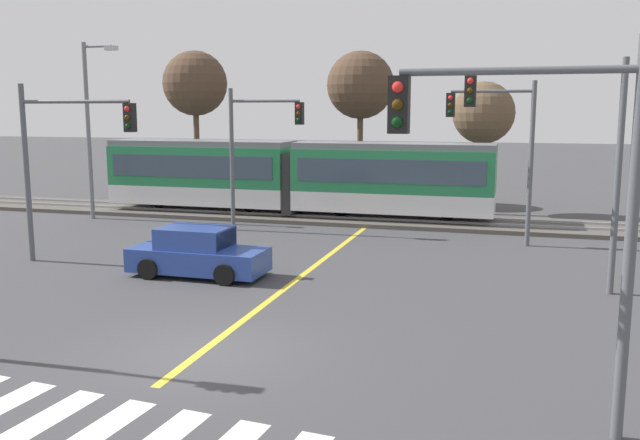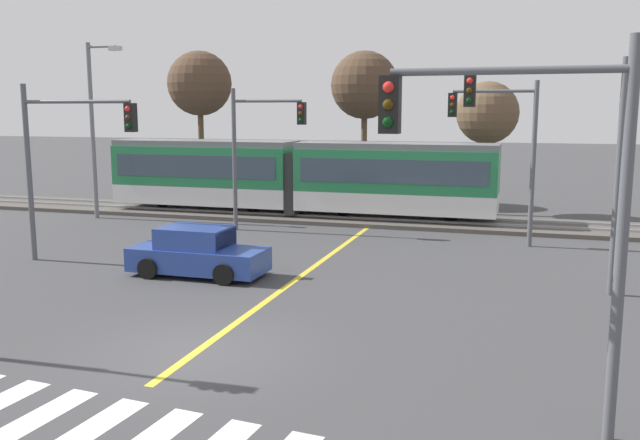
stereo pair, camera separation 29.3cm
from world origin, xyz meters
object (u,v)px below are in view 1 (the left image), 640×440
object	(u,v)px
traffic_light_near_right	(546,179)
traffic_light_far_right	(502,138)
traffic_light_mid_left	(62,147)
sedan_crossing	(198,254)
traffic_light_mid_right	(566,138)
traffic_light_far_left	(255,139)
street_lamp_west	(91,121)
bare_tree_far_west	(195,84)
bare_tree_west	(361,86)
bare_tree_east	(483,114)
light_rail_tram	(294,175)

from	to	relation	value
traffic_light_near_right	traffic_light_far_right	bearing A→B (deg)	93.61
traffic_light_mid_left	traffic_light_near_right	bearing A→B (deg)	-29.07
sedan_crossing	traffic_light_mid_right	bearing A→B (deg)	7.02
traffic_light_far_left	street_lamp_west	bearing A→B (deg)	172.86
traffic_light_far_right	bare_tree_far_west	bearing A→B (deg)	152.85
bare_tree_far_west	traffic_light_near_right	bearing A→B (deg)	-53.58
bare_tree_far_west	bare_tree_west	bearing A→B (deg)	8.38
traffic_light_far_right	bare_tree_west	distance (m)	12.82
sedan_crossing	traffic_light_mid_right	distance (m)	11.24
traffic_light_mid_left	bare_tree_east	world-z (taller)	bare_tree_east
traffic_light_far_left	street_lamp_west	distance (m)	8.68
light_rail_tram	traffic_light_mid_left	world-z (taller)	traffic_light_mid_left
traffic_light_mid_right	light_rail_tram	bearing A→B (deg)	137.34
sedan_crossing	traffic_light_far_left	size ratio (longest dim) A/B	0.71
sedan_crossing	bare_tree_east	world-z (taller)	bare_tree_east
traffic_light_far_left	bare_tree_west	distance (m)	10.44
bare_tree_far_west	light_rail_tram	bearing A→B (deg)	-32.25
light_rail_tram	traffic_light_far_left	world-z (taller)	traffic_light_far_left
sedan_crossing	traffic_light_far_right	size ratio (longest dim) A/B	0.69
sedan_crossing	traffic_light_far_right	xyz separation A→B (m)	(8.75, 7.73, 3.34)
traffic_light_far_left	bare_tree_far_west	distance (m)	11.32
traffic_light_mid_right	traffic_light_mid_left	xyz separation A→B (m)	(-15.50, -0.93, -0.44)
traffic_light_mid_right	bare_tree_east	bearing A→B (deg)	101.62
traffic_light_far_left	traffic_light_far_right	xyz separation A→B (m)	(9.89, -0.08, 0.17)
traffic_light_mid_left	bare_tree_east	distance (m)	19.66
sedan_crossing	light_rail_tram	bearing A→B (deg)	93.83
bare_tree_west	sedan_crossing	bearing A→B (deg)	-93.36
bare_tree_west	bare_tree_far_west	bearing A→B (deg)	-171.62
traffic_light_mid_right	bare_tree_east	distance (m)	14.44
traffic_light_mid_right	traffic_light_far_left	bearing A→B (deg)	150.95
traffic_light_far_left	traffic_light_mid_right	xyz separation A→B (m)	(11.71, -6.50, 0.45)
light_rail_tram	traffic_light_near_right	xyz separation A→B (m)	(10.51, -19.54, 1.97)
sedan_crossing	traffic_light_far_right	distance (m)	12.14
sedan_crossing	traffic_light_mid_right	size ratio (longest dim) A/B	0.65
sedan_crossing	bare_tree_west	distance (m)	18.62
traffic_light_mid_right	street_lamp_west	xyz separation A→B (m)	(-20.29, 7.58, 0.27)
bare_tree_west	bare_tree_east	bearing A→B (deg)	-18.97
street_lamp_west	bare_tree_east	xyz separation A→B (m)	(17.38, 6.55, 0.31)
traffic_light_far_left	bare_tree_west	xyz separation A→B (m)	(2.19, 9.90, 2.49)
sedan_crossing	traffic_light_far_left	world-z (taller)	traffic_light_far_left
light_rail_tram	bare_tree_west	xyz separation A→B (m)	(1.83, 5.95, 4.31)
sedan_crossing	bare_tree_east	size ratio (longest dim) A/B	0.65
bare_tree_far_west	street_lamp_west	bearing A→B (deg)	-102.40
traffic_light_far_right	sedan_crossing	bearing A→B (deg)	-138.54
traffic_light_far_right	traffic_light_mid_left	bearing A→B (deg)	-151.73
bare_tree_far_west	bare_tree_east	world-z (taller)	bare_tree_far_west
traffic_light_far_right	bare_tree_east	size ratio (longest dim) A/B	0.95
light_rail_tram	bare_tree_west	world-z (taller)	bare_tree_west
traffic_light_mid_right	bare_tree_far_west	distance (m)	24.07
traffic_light_far_left	traffic_light_near_right	size ratio (longest dim) A/B	0.97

